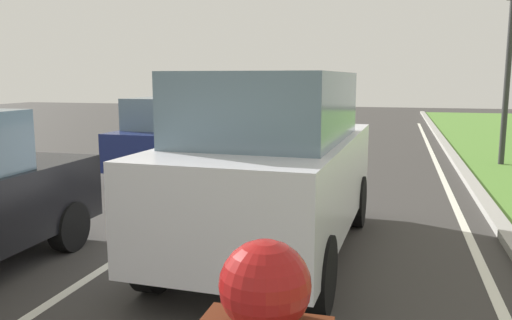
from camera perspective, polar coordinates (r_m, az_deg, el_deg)
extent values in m
plane|color=#383533|center=(11.00, 1.54, -2.55)|extent=(60.00, 60.00, 0.00)
cube|color=silver|center=(11.18, -1.95, -2.35)|extent=(0.12, 32.00, 0.01)
cube|color=silver|center=(10.75, 20.55, -3.39)|extent=(0.12, 32.00, 0.01)
cube|color=#9E9B93|center=(10.80, 23.21, -3.19)|extent=(0.24, 48.00, 0.12)
cube|color=silver|center=(6.49, 2.01, -2.35)|extent=(2.06, 4.57, 1.10)
cube|color=slate|center=(6.23, 1.69, 5.98)|extent=(1.80, 2.76, 0.80)
cylinder|color=black|center=(8.29, -1.05, -3.72)|extent=(0.25, 0.77, 0.76)
cylinder|color=black|center=(7.93, 11.07, -4.49)|extent=(0.25, 0.77, 0.76)
cylinder|color=black|center=(5.58, -11.16, -10.31)|extent=(0.25, 0.77, 0.76)
cylinder|color=black|center=(5.03, 7.09, -12.42)|extent=(0.25, 0.77, 0.76)
cylinder|color=black|center=(7.13, -19.92, -6.90)|extent=(0.23, 0.64, 0.64)
cube|color=navy|center=(12.04, -8.73, 1.73)|extent=(1.78, 3.76, 0.80)
cube|color=slate|center=(11.75, -9.35, 5.16)|extent=(1.55, 1.96, 0.68)
cylinder|color=black|center=(13.54, -9.21, 0.82)|extent=(0.24, 0.61, 0.60)
cylinder|color=black|center=(12.94, -3.23, 0.54)|extent=(0.24, 0.61, 0.60)
cylinder|color=black|center=(11.38, -14.89, -0.93)|extent=(0.24, 0.61, 0.60)
cylinder|color=black|center=(10.66, -8.01, -1.37)|extent=(0.24, 0.61, 0.60)
sphere|color=maroon|center=(1.59, 1.00, -13.69)|extent=(0.28, 0.28, 0.28)
cylinder|color=#2D2D2D|center=(14.28, 26.10, 9.87)|extent=(0.14, 0.14, 5.28)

